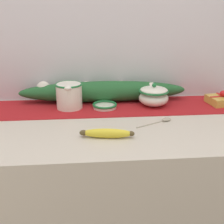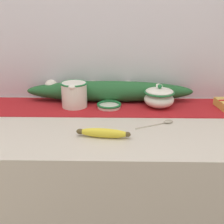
# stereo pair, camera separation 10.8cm
# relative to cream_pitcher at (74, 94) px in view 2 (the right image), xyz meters

# --- Properties ---
(countertop) EXTENTS (1.40, 0.63, 0.91)m
(countertop) POSITION_rel_cream_pitcher_xyz_m (0.16, -0.17, -0.52)
(countertop) COLOR beige
(countertop) RESTS_ON ground_plane
(back_wall) EXTENTS (2.20, 0.04, 2.40)m
(back_wall) POSITION_rel_cream_pitcher_xyz_m (0.16, 0.16, 0.23)
(back_wall) COLOR silver
(back_wall) RESTS_ON ground_plane
(table_runner) EXTENTS (1.28, 0.26, 0.00)m
(table_runner) POSITION_rel_cream_pitcher_xyz_m (0.16, -0.00, -0.06)
(table_runner) COLOR #A8191E
(table_runner) RESTS_ON countertop
(cream_pitcher) EXTENTS (0.12, 0.14, 0.12)m
(cream_pitcher) POSITION_rel_cream_pitcher_xyz_m (0.00, 0.00, 0.00)
(cream_pitcher) COLOR white
(cream_pitcher) RESTS_ON countertop
(sugar_bowl) EXTENTS (0.14, 0.14, 0.11)m
(sugar_bowl) POSITION_rel_cream_pitcher_xyz_m (0.38, -0.00, -0.01)
(sugar_bowl) COLOR white
(sugar_bowl) RESTS_ON countertop
(small_dish) EXTENTS (0.11, 0.11, 0.02)m
(small_dish) POSITION_rel_cream_pitcher_xyz_m (0.16, -0.01, -0.05)
(small_dish) COLOR white
(small_dish) RESTS_ON countertop
(banana) EXTENTS (0.19, 0.06, 0.03)m
(banana) POSITION_rel_cream_pitcher_xyz_m (0.15, -0.32, -0.05)
(banana) COLOR yellow
(banana) RESTS_ON countertop
(spoon) EXTENTS (0.16, 0.09, 0.01)m
(spoon) POSITION_rel_cream_pitcher_xyz_m (0.39, -0.19, -0.06)
(spoon) COLOR #A89E89
(spoon) RESTS_ON countertop
(poinsettia_garland) EXTENTS (0.80, 0.11, 0.10)m
(poinsettia_garland) POSITION_rel_cream_pitcher_xyz_m (0.15, 0.08, -0.01)
(poinsettia_garland) COLOR #235B2D
(poinsettia_garland) RESTS_ON countertop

